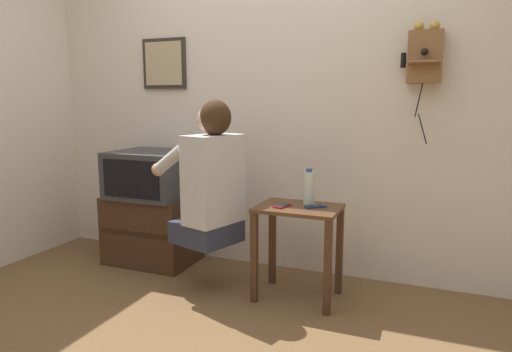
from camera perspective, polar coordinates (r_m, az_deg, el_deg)
ground_plane at (r=2.55m, az=-7.83°, el=-19.52°), size 14.00×14.00×0.00m
wall_back at (r=3.32m, az=2.16°, el=10.17°), size 6.80×0.05×2.55m
side_table at (r=2.85m, az=5.29°, el=-6.72°), size 0.51×0.37×0.59m
person at (r=2.89m, az=-5.71°, el=-0.33°), size 0.58×0.50×0.92m
tv_stand at (r=3.61m, az=-12.79°, el=-6.46°), size 0.65×0.46×0.52m
television at (r=3.50m, az=-12.95°, el=0.25°), size 0.57×0.50×0.34m
wall_phone_antique at (r=3.05m, az=20.35°, el=13.93°), size 0.24×0.18×0.74m
framed_picture at (r=3.70m, az=-11.40°, el=13.60°), size 0.38×0.03×0.38m
cell_phone_held at (r=2.79m, az=3.32°, el=-3.74°), size 0.09×0.14×0.01m
cell_phone_spare at (r=2.80m, az=7.43°, el=-3.77°), size 0.13×0.13×0.01m
water_bottle at (r=2.86m, az=6.63°, el=-1.44°), size 0.07×0.07×0.23m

